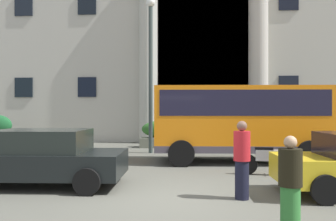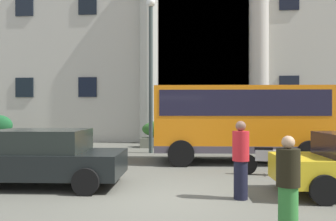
{
  "view_description": "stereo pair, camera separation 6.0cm",
  "coord_description": "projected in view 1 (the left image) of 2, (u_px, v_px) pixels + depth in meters",
  "views": [
    {
      "loc": [
        0.59,
        -7.64,
        1.93
      ],
      "look_at": [
        -0.51,
        6.4,
        1.89
      ],
      "focal_mm": 37.86,
      "sensor_mm": 36.0,
      "label": 1
    },
    {
      "loc": [
        0.65,
        -7.64,
        1.93
      ],
      "look_at": [
        -0.51,
        6.4,
        1.89
      ],
      "focal_mm": 37.86,
      "sensor_mm": 36.0,
      "label": 2
    }
  ],
  "objects": [
    {
      "name": "ground_plane",
      "position": [
        168.0,
        201.0,
        7.67
      ],
      "size": [
        80.0,
        64.0,
        0.12
      ],
      "primitive_type": "cube",
      "color": "#55554C"
    },
    {
      "name": "office_building_facade",
      "position": [
        187.0,
        32.0,
        25.06
      ],
      "size": [
        34.2,
        9.78,
        14.87
      ],
      "color": "#ADAB9E",
      "rests_on": "ground_plane"
    },
    {
      "name": "orange_minibus",
      "position": [
        240.0,
        117.0,
        12.98
      ],
      "size": [
        6.23,
        2.74,
        2.76
      ],
      "rotation": [
        0.0,
        0.0,
        0.05
      ],
      "color": "orange",
      "rests_on": "ground_plane"
    },
    {
      "name": "hedge_planter_west",
      "position": [
        226.0,
        134.0,
        17.58
      ],
      "size": [
        1.98,
        0.83,
        1.45
      ],
      "color": "slate",
      "rests_on": "ground_plane"
    },
    {
      "name": "hedge_planter_east",
      "position": [
        294.0,
        133.0,
        17.36
      ],
      "size": [
        1.68,
        0.98,
        1.59
      ],
      "color": "slate",
      "rests_on": "ground_plane"
    },
    {
      "name": "hedge_planter_far_west",
      "position": [
        162.0,
        134.0,
        18.05
      ],
      "size": [
        2.17,
        0.96,
        1.37
      ],
      "color": "slate",
      "rests_on": "ground_plane"
    },
    {
      "name": "white_taxi_kerbside",
      "position": [
        42.0,
        157.0,
        8.91
      ],
      "size": [
        4.16,
        2.2,
        1.42
      ],
      "rotation": [
        0.0,
        0.0,
        0.04
      ],
      "color": "black",
      "rests_on": "ground_plane"
    },
    {
      "name": "motorcycle_near_kerb",
      "position": [
        269.0,
        160.0,
        10.42
      ],
      "size": [
        1.93,
        0.55,
        0.89
      ],
      "rotation": [
        0.0,
        0.0,
        -0.13
      ],
      "color": "black",
      "rests_on": "ground_plane"
    },
    {
      "name": "motorcycle_far_end",
      "position": [
        57.0,
        157.0,
        11.04
      ],
      "size": [
        1.9,
        0.71,
        0.89
      ],
      "rotation": [
        0.0,
        0.0,
        0.25
      ],
      "color": "black",
      "rests_on": "ground_plane"
    },
    {
      "name": "pedestrian_child_trailing",
      "position": [
        290.0,
        185.0,
        5.44
      ],
      "size": [
        0.36,
        0.36,
        1.53
      ],
      "rotation": [
        0.0,
        0.0,
        6.25
      ],
      "color": "#2F7331",
      "rests_on": "ground_plane"
    },
    {
      "name": "pedestrian_woman_with_bag",
      "position": [
        242.0,
        160.0,
        7.62
      ],
      "size": [
        0.36,
        0.36,
        1.69
      ],
      "rotation": [
        0.0,
        0.0,
        5.85
      ],
      "color": "black",
      "rests_on": "ground_plane"
    },
    {
      "name": "lamppost_plaza_centre",
      "position": [
        151.0,
        62.0,
        15.73
      ],
      "size": [
        0.4,
        0.4,
        6.9
      ],
      "color": "#323E3D",
      "rests_on": "ground_plane"
    }
  ]
}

